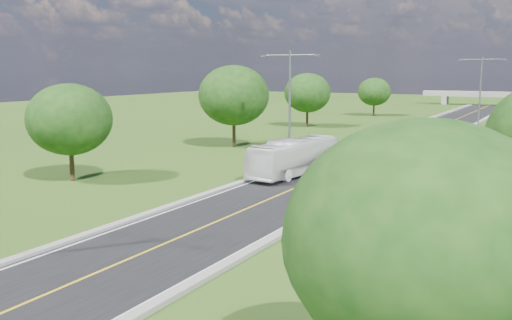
{
  "coord_description": "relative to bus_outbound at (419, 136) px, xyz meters",
  "views": [
    {
      "loc": [
        16.58,
        -2.32,
        8.34
      ],
      "look_at": [
        0.42,
        26.96,
        3.0
      ],
      "focal_mm": 40.0,
      "sensor_mm": 36.0,
      "label": 1
    }
  ],
  "objects": [
    {
      "name": "ground",
      "position": [
        -3.2,
        3.39,
        -1.55
      ],
      "size": [
        260.0,
        260.0,
        0.0
      ],
      "primitive_type": "plane",
      "color": "#2F4F16",
      "rests_on": "ground"
    },
    {
      "name": "road",
      "position": [
        -3.2,
        9.39,
        -1.52
      ],
      "size": [
        8.0,
        150.0,
        0.06
      ],
      "primitive_type": "cube",
      "color": "black",
      "rests_on": "ground"
    },
    {
      "name": "curb_left",
      "position": [
        -7.45,
        9.39,
        -1.44
      ],
      "size": [
        0.5,
        150.0,
        0.22
      ],
      "primitive_type": "cube",
      "color": "gray",
      "rests_on": "ground"
    },
    {
      "name": "curb_right",
      "position": [
        1.05,
        9.39,
        -1.44
      ],
      "size": [
        0.5,
        150.0,
        0.22
      ],
      "primitive_type": "cube",
      "color": "gray",
      "rests_on": "ground"
    },
    {
      "name": "speed_limit_sign",
      "position": [
        2.0,
        -18.63,
        0.05
      ],
      "size": [
        0.55,
        0.09,
        2.4
      ],
      "color": "slate",
      "rests_on": "ground"
    },
    {
      "name": "overpass",
      "position": [
        -3.2,
        83.39,
        0.86
      ],
      "size": [
        30.0,
        3.0,
        3.2
      ],
      "color": "gray",
      "rests_on": "ground"
    },
    {
      "name": "streetlight_mid_left",
      "position": [
        -9.2,
        -11.61,
        4.39
      ],
      "size": [
        5.9,
        0.25,
        10.0
      ],
      "color": "slate",
      "rests_on": "ground"
    },
    {
      "name": "streetlight_far_right",
      "position": [
        2.8,
        21.39,
        4.39
      ],
      "size": [
        5.9,
        0.25,
        10.0
      ],
      "color": "slate",
      "rests_on": "ground"
    },
    {
      "name": "tree_lb",
      "position": [
        -19.2,
        -28.61,
        3.09
      ],
      "size": [
        6.3,
        6.3,
        7.33
      ],
      "color": "black",
      "rests_on": "ground"
    },
    {
      "name": "tree_lc",
      "position": [
        -18.2,
        -6.61,
        4.02
      ],
      "size": [
        7.56,
        7.56,
        8.79
      ],
      "color": "black",
      "rests_on": "ground"
    },
    {
      "name": "tree_ld",
      "position": [
        -20.2,
        17.39,
        3.4
      ],
      "size": [
        6.72,
        6.72,
        7.82
      ],
      "color": "black",
      "rests_on": "ground"
    },
    {
      "name": "tree_le",
      "position": [
        -17.7,
        41.39,
        2.78
      ],
      "size": [
        5.88,
        5.88,
        6.84
      ],
      "color": "black",
      "rests_on": "ground"
    },
    {
      "name": "tree_ra",
      "position": [
        10.8,
        -46.61,
        3.09
      ],
      "size": [
        6.3,
        6.3,
        7.33
      ],
      "color": "black",
      "rests_on": "ground"
    },
    {
      "name": "bus_outbound",
      "position": [
        0.0,
        0.0,
        0.0
      ],
      "size": [
        3.79,
        10.95,
        2.99
      ],
      "primitive_type": "imported",
      "rotation": [
        0.0,
        0.0,
        3.02
      ],
      "color": "silver",
      "rests_on": "road"
    },
    {
      "name": "bus_inbound",
      "position": [
        -5.42,
        -18.56,
        -0.05
      ],
      "size": [
        3.52,
        10.55,
        2.88
      ],
      "primitive_type": "imported",
      "rotation": [
        0.0,
        0.0,
        -0.11
      ],
      "color": "white",
      "rests_on": "road"
    }
  ]
}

